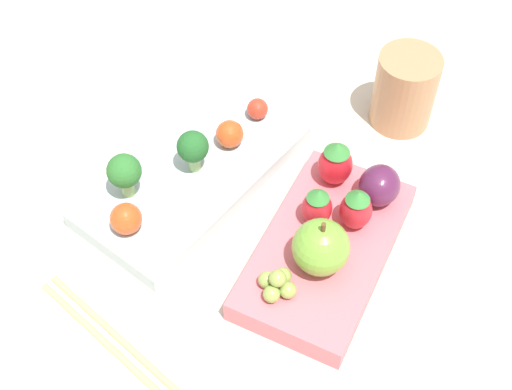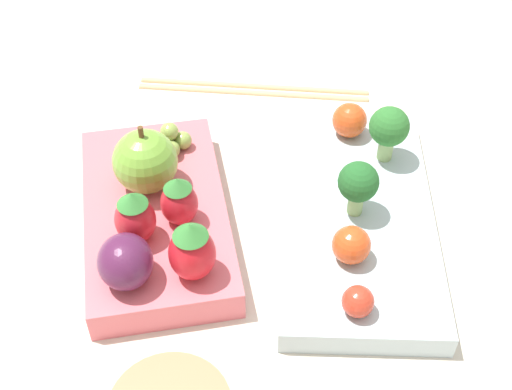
{
  "view_description": "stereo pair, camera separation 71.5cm",
  "coord_description": "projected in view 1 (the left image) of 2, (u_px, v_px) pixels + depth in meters",
  "views": [
    {
      "loc": [
        -0.33,
        -0.18,
        0.53
      ],
      "look_at": [
        -0.0,
        0.0,
        0.03
      ],
      "focal_mm": 50.0,
      "sensor_mm": 36.0,
      "label": 1
    },
    {
      "loc": [
        0.35,
        -0.04,
        0.4
      ],
      "look_at": [
        -0.0,
        0.0,
        0.03
      ],
      "focal_mm": 50.0,
      "sensor_mm": 36.0,
      "label": 2
    }
  ],
  "objects": [
    {
      "name": "apple",
      "position": [
        321.0,
        247.0,
        0.57
      ],
      "size": [
        0.05,
        0.05,
        0.06
      ],
      "color": "#70A838",
      "rests_on": "bento_box_fruit"
    },
    {
      "name": "cherry_tomato_0",
      "position": [
        257.0,
        109.0,
        0.69
      ],
      "size": [
        0.02,
        0.02,
        0.02
      ],
      "color": "red",
      "rests_on": "bento_box_savoury"
    },
    {
      "name": "ground_plane",
      "position": [
        259.0,
        218.0,
        0.65
      ],
      "size": [
        4.0,
        4.0,
        0.0
      ],
      "primitive_type": "plane",
      "color": "beige"
    },
    {
      "name": "strawberry_2",
      "position": [
        336.0,
        163.0,
        0.63
      ],
      "size": [
        0.03,
        0.03,
        0.05
      ],
      "color": "red",
      "rests_on": "bento_box_fruit"
    },
    {
      "name": "strawberry_0",
      "position": [
        356.0,
        209.0,
        0.6
      ],
      "size": [
        0.03,
        0.03,
        0.04
      ],
      "color": "red",
      "rests_on": "bento_box_fruit"
    },
    {
      "name": "grape_cluster",
      "position": [
        277.0,
        284.0,
        0.57
      ],
      "size": [
        0.03,
        0.03,
        0.02
      ],
      "color": "#8EA84C",
      "rests_on": "bento_box_fruit"
    },
    {
      "name": "broccoli_floret_1",
      "position": [
        124.0,
        172.0,
        0.62
      ],
      "size": [
        0.03,
        0.03,
        0.05
      ],
      "color": "#93B770",
      "rests_on": "bento_box_savoury"
    },
    {
      "name": "drinking_cup",
      "position": [
        405.0,
        90.0,
        0.7
      ],
      "size": [
        0.06,
        0.06,
        0.08
      ],
      "color": "tan",
      "rests_on": "ground_plane"
    },
    {
      "name": "bento_box_savoury",
      "position": [
        193.0,
        175.0,
        0.67
      ],
      "size": [
        0.24,
        0.15,
        0.02
      ],
      "color": "silver",
      "rests_on": "ground_plane"
    },
    {
      "name": "cherry_tomato_1",
      "position": [
        230.0,
        134.0,
        0.67
      ],
      "size": [
        0.03,
        0.03,
        0.03
      ],
      "color": "#DB4C1E",
      "rests_on": "bento_box_savoury"
    },
    {
      "name": "strawberry_1",
      "position": [
        317.0,
        206.0,
        0.6
      ],
      "size": [
        0.03,
        0.03,
        0.04
      ],
      "color": "red",
      "rests_on": "bento_box_fruit"
    },
    {
      "name": "bento_box_fruit",
      "position": [
        325.0,
        250.0,
        0.61
      ],
      "size": [
        0.19,
        0.11,
        0.02
      ],
      "color": "#DB6670",
      "rests_on": "ground_plane"
    },
    {
      "name": "plum",
      "position": [
        379.0,
        185.0,
        0.62
      ],
      "size": [
        0.04,
        0.04,
        0.04
      ],
      "color": "#511E42",
      "rests_on": "bento_box_fruit"
    },
    {
      "name": "cherry_tomato_2",
      "position": [
        126.0,
        219.0,
        0.61
      ],
      "size": [
        0.03,
        0.03,
        0.03
      ],
      "color": "#DB4C1E",
      "rests_on": "bento_box_savoury"
    },
    {
      "name": "chopsticks_pair",
      "position": [
        131.0,
        357.0,
        0.56
      ],
      "size": [
        0.06,
        0.21,
        0.01
      ],
      "color": "tan",
      "rests_on": "ground_plane"
    },
    {
      "name": "broccoli_floret_0",
      "position": [
        193.0,
        148.0,
        0.64
      ],
      "size": [
        0.03,
        0.03,
        0.04
      ],
      "color": "#93B770",
      "rests_on": "bento_box_savoury"
    }
  ]
}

